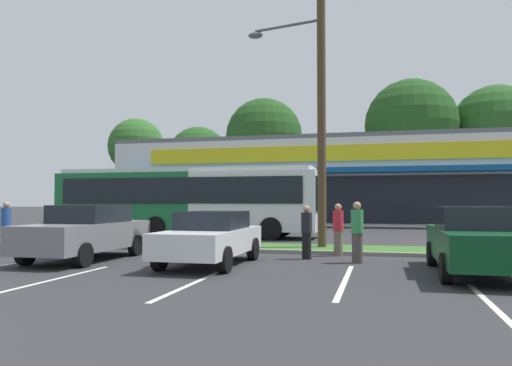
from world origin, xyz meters
name	(u,v)px	position (x,y,z in m)	size (l,w,h in m)	color
grass_median	(202,246)	(0.00, 14.00, 0.06)	(56.00, 2.20, 0.12)	#386B28
curb_lip	(189,249)	(0.00, 12.78, 0.06)	(56.00, 0.24, 0.12)	gray
parking_stripe_1	(45,281)	(-0.54, 6.03, 0.00)	(0.12, 4.80, 0.01)	silver
parking_stripe_2	(199,281)	(2.58, 6.91, 0.00)	(0.12, 4.80, 0.01)	silver
parking_stripe_3	(345,280)	(5.61, 7.72, 0.00)	(0.12, 4.80, 0.01)	silver
parking_stripe_4	(496,309)	(8.11, 5.44, 0.00)	(0.12, 4.80, 0.01)	silver
storefront_building	(326,183)	(2.22, 36.21, 3.14)	(30.31, 13.75, 6.27)	silver
tree_far_left	(136,146)	(-19.86, 46.53, 7.75)	(6.15, 6.15, 10.84)	#473323
tree_left	(198,157)	(-12.09, 45.37, 6.26)	(6.37, 6.37, 9.46)	#473323
tree_mid_left	(264,137)	(-4.50, 43.20, 7.90)	(7.41, 7.41, 11.62)	#473323
tree_mid	(332,161)	(1.75, 46.49, 5.67)	(5.72, 5.72, 8.54)	#473323
tree_mid_right	(411,125)	(9.15, 43.59, 8.60)	(8.31, 8.31, 12.76)	#473323
tree_right	(496,129)	(16.60, 45.27, 8.18)	(7.98, 7.98, 12.18)	#473323
utility_pole	(318,80)	(4.26, 14.12, 5.97)	(3.15, 2.37, 11.22)	#4C3826
city_bus	(186,200)	(-2.70, 19.09, 1.77)	(12.89, 2.82, 3.25)	#196638
bus_stop_bench	(64,235)	(-4.34, 11.99, 0.50)	(1.60, 0.45, 0.95)	brown
car_0	(109,215)	(-10.37, 25.04, 0.78)	(4.16, 1.87, 1.50)	#515459
car_2	(211,237)	(1.93, 9.50, 0.74)	(1.90, 4.32, 1.42)	silver
car_3	(86,232)	(-1.92, 9.62, 0.81)	(1.95, 4.52, 1.59)	slate
car_4	(475,240)	(8.49, 9.32, 0.80)	(1.89, 4.70, 1.58)	#0C3F1E
pedestrian_near_bench	(6,225)	(-6.43, 11.63, 0.85)	(0.34, 0.34, 1.69)	black
pedestrian_by_pole	(307,232)	(4.24, 11.39, 0.79)	(0.32, 0.32, 1.58)	black
pedestrian_mid	(338,230)	(5.08, 12.48, 0.82)	(0.33, 0.33, 1.62)	#726651
pedestrian_far	(357,232)	(5.73, 10.83, 0.85)	(0.34, 0.34, 1.69)	#47423D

